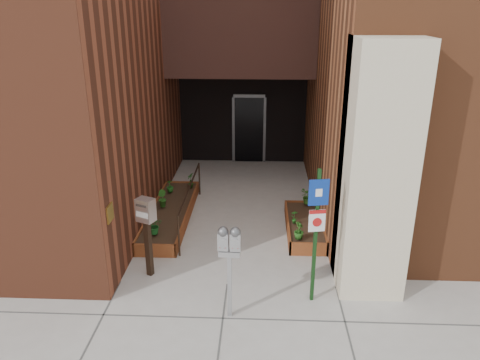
# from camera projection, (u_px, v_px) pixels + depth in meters

# --- Properties ---
(ground) EXTENTS (80.00, 80.00, 0.00)m
(ground) POSITION_uv_depth(u_px,v_px,m) (227.00, 284.00, 8.64)
(ground) COLOR #9E9991
(ground) RESTS_ON ground
(planter_left) EXTENTS (0.90, 3.60, 0.30)m
(planter_left) POSITION_uv_depth(u_px,v_px,m) (171.00, 214.00, 11.18)
(planter_left) COLOR maroon
(planter_left) RESTS_ON ground
(planter_right) EXTENTS (0.80, 2.20, 0.30)m
(planter_right) POSITION_uv_depth(u_px,v_px,m) (304.00, 226.00, 10.58)
(planter_right) COLOR maroon
(planter_right) RESTS_ON ground
(handrail) EXTENTS (0.04, 3.34, 0.90)m
(handrail) POSITION_uv_depth(u_px,v_px,m) (190.00, 192.00, 10.90)
(handrail) COLOR black
(handrail) RESTS_ON ground
(parking_meter) EXTENTS (0.37, 0.17, 1.64)m
(parking_meter) POSITION_uv_depth(u_px,v_px,m) (229.00, 248.00, 7.33)
(parking_meter) COLOR #9F9FA2
(parking_meter) RESTS_ON ground
(sign_post) EXTENTS (0.33, 0.10, 2.43)m
(sign_post) POSITION_uv_depth(u_px,v_px,m) (316.00, 223.00, 7.66)
(sign_post) COLOR #133513
(sign_post) RESTS_ON ground
(payment_dropbox) EXTENTS (0.38, 0.34, 1.57)m
(payment_dropbox) POSITION_uv_depth(u_px,v_px,m) (146.00, 221.00, 8.56)
(payment_dropbox) COLOR black
(payment_dropbox) RESTS_ON ground
(shrub_left_a) EXTENTS (0.43, 0.43, 0.37)m
(shrub_left_a) POSITION_uv_depth(u_px,v_px,m) (154.00, 225.00, 9.83)
(shrub_left_a) COLOR #18541C
(shrub_left_a) RESTS_ON planter_left
(shrub_left_b) EXTENTS (0.32, 0.32, 0.41)m
(shrub_left_b) POSITION_uv_depth(u_px,v_px,m) (162.00, 198.00, 11.16)
(shrub_left_b) COLOR #255D1A
(shrub_left_b) RESTS_ON planter_left
(shrub_left_c) EXTENTS (0.24, 0.24, 0.32)m
(shrub_left_c) POSITION_uv_depth(u_px,v_px,m) (170.00, 186.00, 12.03)
(shrub_left_c) COLOR #1D5C1A
(shrub_left_c) RESTS_ON planter_left
(shrub_left_d) EXTENTS (0.25, 0.25, 0.40)m
(shrub_left_d) POSITION_uv_depth(u_px,v_px,m) (191.00, 180.00, 12.32)
(shrub_left_d) COLOR #1D5217
(shrub_left_d) RESTS_ON planter_left
(shrub_right_a) EXTENTS (0.26, 0.26, 0.37)m
(shrub_right_a) POSITION_uv_depth(u_px,v_px,m) (299.00, 230.00, 9.62)
(shrub_right_a) COLOR #235719
(shrub_right_a) RESTS_ON planter_right
(shrub_right_b) EXTENTS (0.17, 0.17, 0.31)m
(shrub_right_b) POSITION_uv_depth(u_px,v_px,m) (294.00, 217.00, 10.30)
(shrub_right_b) COLOR #1E601B
(shrub_right_b) RESTS_ON planter_right
(shrub_right_c) EXTENTS (0.44, 0.44, 0.37)m
(shrub_right_c) POSITION_uv_depth(u_px,v_px,m) (307.00, 197.00, 11.29)
(shrub_right_c) COLOR #2D611B
(shrub_right_c) RESTS_ON planter_right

